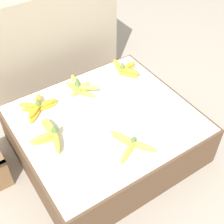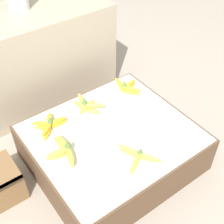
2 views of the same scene
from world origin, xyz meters
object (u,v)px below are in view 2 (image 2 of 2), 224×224
at_px(banana_bunch_middle_left, 64,151).
at_px(banana_bunch_back_midright, 127,87).
at_px(banana_bunch_front_midleft, 138,157).
at_px(banana_bunch_back_midleft, 86,105).
at_px(banana_bunch_back_left, 50,124).

relative_size(banana_bunch_middle_left, banana_bunch_back_midright, 1.20).
distance_m(banana_bunch_front_midleft, banana_bunch_back_midright, 0.64).
distance_m(banana_bunch_back_midleft, banana_bunch_back_midright, 0.34).
bearing_deg(banana_bunch_front_midleft, banana_bunch_back_left, 117.97).
bearing_deg(banana_bunch_back_left, banana_bunch_back_midleft, 2.68).
bearing_deg(banana_bunch_back_left, banana_bunch_front_midleft, -62.03).
height_order(banana_bunch_back_left, banana_bunch_back_midleft, banana_bunch_back_midleft).
relative_size(banana_bunch_middle_left, banana_bunch_back_left, 1.32).
xyz_separation_m(banana_bunch_front_midleft, banana_bunch_back_midright, (0.34, 0.54, 0.01)).
xyz_separation_m(banana_bunch_middle_left, banana_bunch_back_midright, (0.65, 0.26, -0.00)).
bearing_deg(banana_bunch_back_midleft, banana_bunch_middle_left, -140.95).
bearing_deg(banana_bunch_front_midleft, banana_bunch_middle_left, 138.15).
bearing_deg(banana_bunch_middle_left, banana_bunch_back_midleft, 39.05).
relative_size(banana_bunch_middle_left, banana_bunch_back_midleft, 1.18).
distance_m(banana_bunch_back_left, banana_bunch_back_midleft, 0.28).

